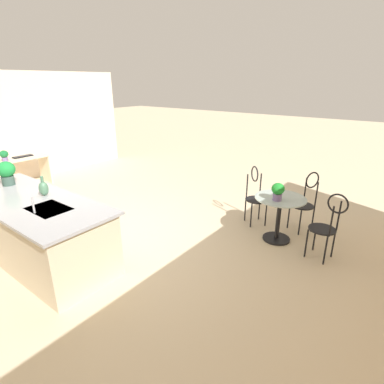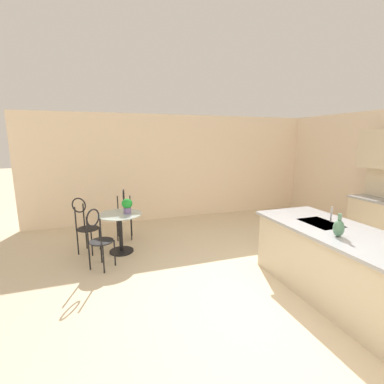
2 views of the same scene
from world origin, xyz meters
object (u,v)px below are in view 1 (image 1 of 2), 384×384
(chair_by_island, at_px, (327,223))
(vase_on_counter, at_px, (44,188))
(writing_desk, at_px, (21,167))
(potted_plant_counter_far, at_px, (6,172))
(potted_plant_on_table, at_px, (278,191))
(potted_plant_on_desk, at_px, (4,155))
(bistro_table, at_px, (279,215))
(keyboard, at_px, (23,156))
(chair_toward_desk, at_px, (255,193))
(chair_near_window, at_px, (306,199))

(chair_by_island, height_order, vase_on_counter, vase_on_counter)
(writing_desk, relative_size, potted_plant_counter_far, 3.19)
(potted_plant_on_table, relative_size, potted_plant_on_desk, 1.08)
(bistro_table, distance_m, writing_desk, 6.10)
(writing_desk, bearing_deg, chair_by_island, -170.58)
(potted_plant_on_table, distance_m, potted_plant_counter_far, 4.20)
(bistro_table, relative_size, keyboard, 1.82)
(vase_on_counter, bearing_deg, potted_plant_counter_far, 6.23)
(chair_toward_desk, height_order, keyboard, chair_toward_desk)
(chair_by_island, bearing_deg, potted_plant_on_desk, 12.51)
(chair_near_window, bearing_deg, writing_desk, 16.86)
(potted_plant_on_desk, height_order, vase_on_counter, vase_on_counter)
(keyboard, relative_size, potted_plant_on_table, 1.59)
(bistro_table, height_order, vase_on_counter, vase_on_counter)
(chair_toward_desk, distance_m, writing_desk, 5.61)
(writing_desk, distance_m, potted_plant_on_desk, 0.53)
(chair_near_window, height_order, potted_plant_counter_far, potted_plant_counter_far)
(writing_desk, xyz_separation_m, potted_plant_on_table, (-5.96, -1.11, 0.39))
(potted_plant_on_desk, relative_size, vase_on_counter, 0.89)
(bistro_table, xyz_separation_m, writing_desk, (5.97, 1.25, 0.06))
(chair_near_window, distance_m, vase_on_counter, 4.14)
(chair_near_window, distance_m, chair_by_island, 0.93)
(chair_by_island, xyz_separation_m, vase_on_counter, (3.33, 2.28, 0.46))
(potted_plant_on_table, bearing_deg, chair_near_window, -105.87)
(potted_plant_counter_far, relative_size, potted_plant_on_desk, 1.48)
(chair_by_island, distance_m, chair_toward_desk, 1.46)
(bistro_table, height_order, chair_toward_desk, chair_toward_desk)
(bistro_table, distance_m, keyboard, 6.10)
(chair_near_window, bearing_deg, chair_toward_desk, 16.27)
(bistro_table, relative_size, chair_toward_desk, 0.77)
(chair_toward_desk, bearing_deg, chair_by_island, 159.19)
(chair_near_window, relative_size, chair_toward_desk, 1.00)
(chair_near_window, bearing_deg, potted_plant_on_desk, 20.15)
(potted_plant_on_table, height_order, potted_plant_on_desk, potted_plant_on_table)
(chair_near_window, bearing_deg, vase_on_counter, 47.51)
(vase_on_counter, bearing_deg, potted_plant_on_table, -138.41)
(chair_near_window, xyz_separation_m, chair_by_island, (-0.55, 0.76, 0.00))
(chair_near_window, height_order, vase_on_counter, vase_on_counter)
(potted_plant_counter_far, bearing_deg, bistro_table, -144.06)
(bistro_table, bearing_deg, potted_plant_on_desk, 15.34)
(chair_toward_desk, height_order, potted_plant_on_desk, chair_toward_desk)
(chair_by_island, height_order, keyboard, chair_by_island)
(bistro_table, xyz_separation_m, chair_near_window, (-0.21, -0.62, 0.13))
(chair_near_window, height_order, potted_plant_on_table, chair_near_window)
(chair_by_island, relative_size, vase_on_counter, 3.62)
(potted_plant_on_desk, bearing_deg, chair_toward_desk, -159.26)
(potted_plant_counter_far, relative_size, vase_on_counter, 1.31)
(chair_near_window, relative_size, potted_plant_on_desk, 4.09)
(bistro_table, xyz_separation_m, vase_on_counter, (2.57, 2.41, 0.58))
(chair_toward_desk, height_order, writing_desk, chair_toward_desk)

